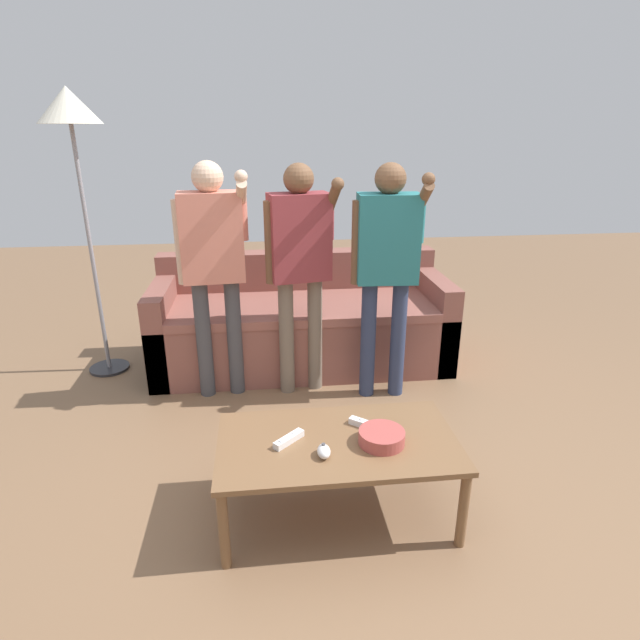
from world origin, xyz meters
name	(u,v)px	position (x,y,z in m)	size (l,w,h in m)	color
ground_plane	(357,489)	(0.00, 0.00, 0.00)	(12.00, 12.00, 0.00)	brown
couch	(302,324)	(-0.14, 1.55, 0.30)	(2.13, 0.85, 0.79)	brown
coffee_table	(338,449)	(-0.12, -0.15, 0.35)	(1.05, 0.58, 0.39)	brown
snack_bowl	(382,437)	(0.06, -0.19, 0.42)	(0.20, 0.20, 0.06)	#B24C47
game_remote_nunchuk	(324,451)	(-0.20, -0.26, 0.42)	(0.06, 0.09, 0.05)	white
floor_lamp	(71,124)	(-1.58, 1.54, 1.70)	(0.39, 0.39, 1.92)	#2D2D33
player_left	(213,255)	(-0.72, 1.09, 0.95)	(0.46, 0.30, 1.51)	#47474C
player_center	(300,255)	(-0.18, 1.08, 0.94)	(0.47, 0.31, 1.49)	#756656
player_right	(387,257)	(0.34, 0.95, 0.94)	(0.44, 0.32, 1.50)	#2D3856
game_remote_wand_near	(289,439)	(-0.34, -0.14, 0.41)	(0.14, 0.14, 0.03)	white
game_remote_wand_far	(365,424)	(0.02, -0.06, 0.41)	(0.14, 0.13, 0.03)	white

